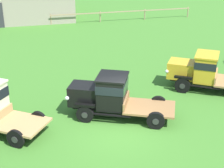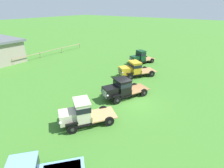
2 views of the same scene
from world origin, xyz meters
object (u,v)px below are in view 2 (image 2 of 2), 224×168
vintage_truck_far_side (133,69)px  vintage_truck_midrow_center (121,88)px  vintage_truck_second_in_line (81,113)px  vintage_truck_back_of_row (140,57)px

vintage_truck_far_side → vintage_truck_midrow_center: bearing=-162.9°
vintage_truck_second_in_line → vintage_truck_back_of_row: vintage_truck_second_in_line is taller
vintage_truck_back_of_row → vintage_truck_far_side: bearing=-161.5°
vintage_truck_midrow_center → vintage_truck_back_of_row: bearing=17.8°
vintage_truck_second_in_line → vintage_truck_back_of_row: bearing=11.7°
vintage_truck_second_in_line → vintage_truck_far_side: (11.57, 1.68, -0.05)m
vintage_truck_far_side → vintage_truck_back_of_row: 6.02m
vintage_truck_midrow_center → vintage_truck_back_of_row: size_ratio=1.14×
vintage_truck_far_side → vintage_truck_second_in_line: bearing=-171.7°
vintage_truck_midrow_center → vintage_truck_back_of_row: vintage_truck_back_of_row is taller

